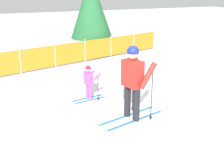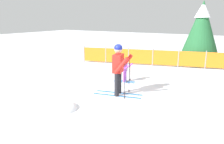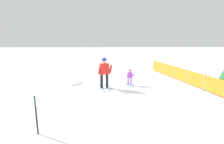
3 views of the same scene
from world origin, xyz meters
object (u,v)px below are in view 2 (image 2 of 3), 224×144
(skier_child, at_px, (125,69))
(conifer_far, at_px, (202,26))
(safety_fence, at_px, (165,58))
(skier_adult, at_px, (119,65))

(skier_child, xyz_separation_m, conifer_far, (1.97, 5.26, 1.61))
(safety_fence, height_order, conifer_far, conifer_far)
(skier_adult, bearing_deg, conifer_far, 64.36)
(skier_adult, relative_size, safety_fence, 0.19)
(skier_adult, relative_size, skier_child, 1.80)
(safety_fence, relative_size, conifer_far, 2.63)
(skier_child, xyz_separation_m, safety_fence, (0.52, 3.72, -0.09))
(safety_fence, xyz_separation_m, conifer_far, (1.45, 1.54, 1.70))
(conifer_far, bearing_deg, skier_child, -110.54)
(conifer_far, bearing_deg, safety_fence, -133.27)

